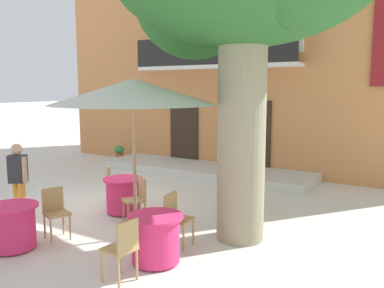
% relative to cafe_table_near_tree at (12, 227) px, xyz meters
% --- Properties ---
extents(ground_plane, '(120.00, 120.00, 0.00)m').
position_rel_cafe_table_near_tree_xyz_m(ground_plane, '(-0.46, 2.75, -0.39)').
color(ground_plane, silver).
extents(building_facade, '(13.00, 5.09, 7.50)m').
position_rel_cafe_table_near_tree_xyz_m(building_facade, '(-0.29, 9.74, 3.36)').
color(building_facade, '#CC844C').
rests_on(building_facade, ground).
extents(entrance_step_platform, '(6.87, 1.83, 0.25)m').
position_rel_cafe_table_near_tree_xyz_m(entrance_step_platform, '(-0.29, 6.83, -0.27)').
color(entrance_step_platform, silver).
rests_on(entrance_step_platform, ground).
extents(cafe_table_near_tree, '(0.86, 0.86, 0.76)m').
position_rel_cafe_table_near_tree_xyz_m(cafe_table_near_tree, '(0.00, 0.00, 0.00)').
color(cafe_table_near_tree, '#E52D66').
rests_on(cafe_table_near_tree, ground).
extents(cafe_chair_near_tree_0, '(0.51, 0.51, 0.91)m').
position_rel_cafe_table_near_tree_xyz_m(cafe_chair_near_tree_0, '(0.19, 0.73, 0.14)').
color(cafe_chair_near_tree_0, tan).
rests_on(cafe_chair_near_tree_0, ground).
extents(cafe_table_middle, '(0.86, 0.86, 0.76)m').
position_rel_cafe_table_near_tree_xyz_m(cafe_table_middle, '(0.23, 2.50, 0.00)').
color(cafe_table_middle, '#E52D66').
rests_on(cafe_table_middle, ground).
extents(cafe_chair_middle_0, '(0.55, 0.55, 0.91)m').
position_rel_cafe_table_near_tree_xyz_m(cafe_chair_middle_0, '(0.90, 2.17, 0.14)').
color(cafe_chair_middle_0, tan).
rests_on(cafe_chair_middle_0, ground).
extents(cafe_chair_middle_1, '(0.56, 0.56, 0.91)m').
position_rel_cafe_table_near_tree_xyz_m(cafe_chair_middle_1, '(-0.43, 2.87, 0.14)').
color(cafe_chair_middle_1, tan).
rests_on(cafe_chair_middle_1, ground).
extents(cafe_table_front, '(0.86, 0.86, 0.76)m').
position_rel_cafe_table_near_tree_xyz_m(cafe_table_front, '(2.36, 0.84, 0.00)').
color(cafe_table_front, '#E52D66').
rests_on(cafe_table_front, ground).
extents(cafe_chair_front_0, '(0.43, 0.43, 0.91)m').
position_rel_cafe_table_near_tree_xyz_m(cafe_chair_front_0, '(2.23, 1.59, 0.14)').
color(cafe_chair_front_0, tan).
rests_on(cafe_chair_front_0, ground).
extents(cafe_chair_front_1, '(0.44, 0.44, 0.91)m').
position_rel_cafe_table_near_tree_xyz_m(cafe_chair_front_1, '(2.36, 0.09, 0.14)').
color(cafe_chair_front_1, tan).
rests_on(cafe_chair_front_1, ground).
extents(cafe_umbrella, '(2.90, 2.90, 2.85)m').
position_rel_cafe_table_near_tree_xyz_m(cafe_umbrella, '(1.39, 1.52, 2.22)').
color(cafe_umbrella, '#997A56').
rests_on(cafe_umbrella, ground).
extents(ground_planter_left, '(0.38, 0.38, 0.57)m').
position_rel_cafe_table_near_tree_xyz_m(ground_planter_left, '(-4.08, 7.13, -0.07)').
color(ground_planter_left, '#995638').
rests_on(ground_planter_left, ground).
extents(pedestrian_near_entrance, '(0.53, 0.38, 1.59)m').
position_rel_cafe_table_near_tree_xyz_m(pedestrian_near_entrance, '(-1.18, 0.97, 0.50)').
color(pedestrian_near_entrance, gold).
rests_on(pedestrian_near_entrance, ground).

